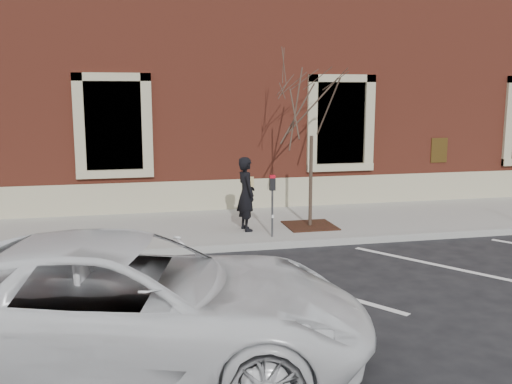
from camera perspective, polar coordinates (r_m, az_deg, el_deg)
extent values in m
plane|color=#28282B|center=(11.95, 0.63, -5.68)|extent=(120.00, 120.00, 0.00)
cube|color=#9B9891|center=(13.59, -1.05, -3.46)|extent=(40.00, 3.50, 0.15)
cube|color=#9E9E99|center=(11.88, 0.68, -5.40)|extent=(40.00, 0.12, 0.15)
cube|color=maroon|center=(19.16, -4.75, 12.19)|extent=(40.00, 8.50, 8.00)
cube|color=tan|center=(15.21, -2.40, -0.21)|extent=(40.00, 0.06, 0.80)
cube|color=black|center=(14.89, -14.04, 6.47)|extent=(1.40, 0.30, 2.20)
cube|color=tan|center=(14.83, -13.87, 1.80)|extent=(1.90, 0.20, 0.20)
cube|color=black|center=(15.91, 8.25, 6.85)|extent=(1.40, 0.30, 2.20)
cube|color=tan|center=(15.86, 8.36, 2.48)|extent=(1.90, 0.20, 0.20)
imported|color=black|center=(12.74, -1.00, -0.19)|extent=(0.49, 0.66, 1.66)
cylinder|color=#595B60|center=(12.20, 1.63, -2.18)|extent=(0.04, 0.04, 1.02)
cube|color=black|center=(12.08, 1.65, 0.79)|extent=(0.12, 0.09, 0.26)
cube|color=red|center=(12.06, 1.65, 1.55)|extent=(0.11, 0.09, 0.06)
cube|color=white|center=(12.17, 1.69, -2.46)|extent=(0.05, 0.00, 0.07)
cube|color=#381712|center=(13.34, 5.42, -3.36)|extent=(1.12, 1.12, 0.03)
cylinder|color=#413427|center=(13.14, 5.49, 1.05)|extent=(0.08, 0.08, 2.10)
imported|color=white|center=(6.88, -12.69, -10.89)|extent=(6.12, 3.87, 1.57)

